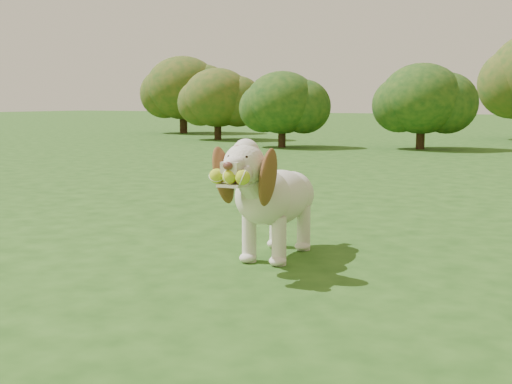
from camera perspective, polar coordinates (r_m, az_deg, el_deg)
The scene contains 6 objects.
ground at distance 3.11m, azimuth 7.62°, elevation -8.34°, with size 80.00×80.00×0.00m, color #1F4513.
dog at distance 3.54m, azimuth 1.41°, elevation -0.16°, with size 0.40×1.06×0.69m.
shrub_a at distance 12.15m, azimuth 2.34°, elevation 7.94°, with size 1.38×1.38×1.43m.
shrub_g at distance 17.55m, azimuth -6.51°, elevation 9.18°, with size 1.99×1.99×2.06m.
shrub_b at distance 12.04m, azimuth 14.53°, elevation 8.04°, with size 1.50×1.50×1.55m.
shrub_e at distance 14.52m, azimuth -3.44°, elevation 8.37°, with size 1.54×1.54×1.60m.
Camera 1 is at (1.07, -2.79, 0.88)m, focal length 45.00 mm.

